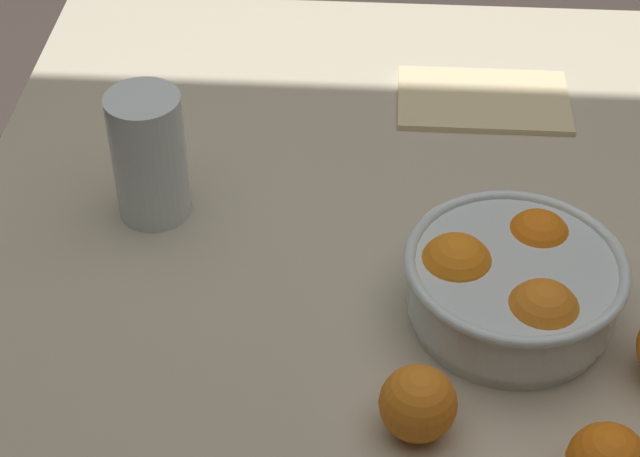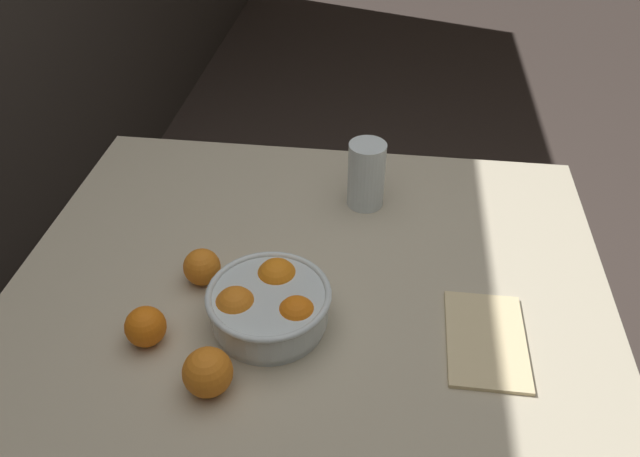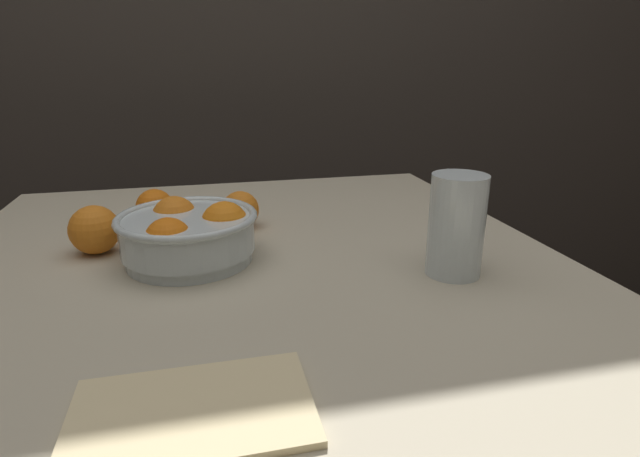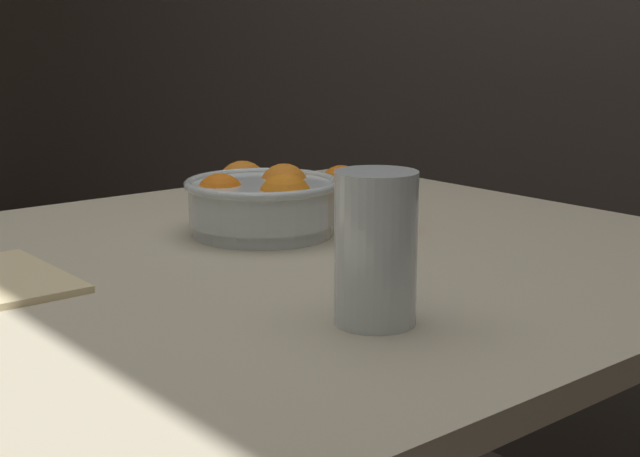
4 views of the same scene
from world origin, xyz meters
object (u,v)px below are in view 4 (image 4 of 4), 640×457
Objects in this scene: juice_glass at (376,254)px; orange_loose_aside at (341,187)px; fruit_bowl at (263,202)px; orange_loose_front at (385,206)px; orange_loose_near_bowl at (243,186)px.

juice_glass is 0.57m from orange_loose_aside.
fruit_bowl reaches higher than orange_loose_front.
juice_glass is at bearing -20.53° from fruit_bowl.
orange_loose_near_bowl is at bearing -162.36° from orange_loose_front.
fruit_bowl is at bearing -121.90° from orange_loose_front.
orange_loose_near_bowl is 1.14× the size of orange_loose_front.
orange_loose_front is 1.00× the size of orange_loose_aside.
juice_glass is at bearing -45.02° from orange_loose_front.
fruit_bowl is 2.71× the size of orange_loose_near_bowl.
orange_loose_near_bowl reaches higher than orange_loose_front.
orange_loose_front is (0.09, 0.15, -0.01)m from fruit_bowl.
fruit_bowl is 3.09× the size of orange_loose_front.
orange_loose_near_bowl is 0.16m from orange_loose_aside.
juice_glass is 2.14× the size of orange_loose_front.
juice_glass is at bearing -21.76° from orange_loose_near_bowl.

